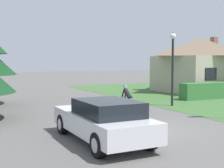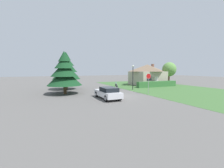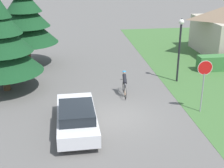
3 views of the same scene
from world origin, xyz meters
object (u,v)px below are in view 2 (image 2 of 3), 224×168
cottage_house (147,74)px  conifer_tall_near (64,72)px  street_lamp (133,73)px  stop_sign (148,79)px  sedan_left_lane (108,93)px  cyclist (117,88)px  deciduous_tree_right (169,69)px  conifer_tall_far (66,69)px

cottage_house → conifer_tall_near: conifer_tall_near is taller
street_lamp → stop_sign: bearing=-93.0°
stop_sign → sedan_left_lane: bearing=14.0°
cyclist → conifer_tall_near: (-7.24, 1.81, 2.38)m
cyclist → stop_sign: (3.69, -2.80, 1.36)m
sedan_left_lane → cottage_house: bearing=-52.0°
cottage_house → sedan_left_lane: (-14.56, -11.76, -1.69)m
conifer_tall_near → deciduous_tree_right: 25.41m
cyclist → conifer_tall_near: bearing=79.9°
conifer_tall_near → deciduous_tree_right: (24.79, 5.55, 0.42)m
deciduous_tree_right → conifer_tall_far: bearing=-178.8°
cyclist → deciduous_tree_right: size_ratio=0.35×
cottage_house → deciduous_tree_right: size_ratio=1.40×
street_lamp → deciduous_tree_right: deciduous_tree_right is taller
sedan_left_lane → cyclist: bearing=-38.7°
cottage_house → cyclist: size_ratio=3.97×
deciduous_tree_right → cyclist: bearing=-157.2°
stop_sign → conifer_tall_near: conifer_tall_near is taller
deciduous_tree_right → street_lamp: bearing=-157.7°
cottage_house → cyclist: (-11.55, -7.88, -1.68)m
cottage_house → street_lamp: cottage_house is taller
cyclist → conifer_tall_far: bearing=47.0°
street_lamp → conifer_tall_near: 11.18m
sedan_left_lane → deciduous_tree_right: 23.61m
sedan_left_lane → cyclist: (3.01, 3.89, 0.01)m
sedan_left_lane → deciduous_tree_right: (20.57, 11.25, 2.81)m
cottage_house → street_lamp: (-7.61, -6.10, 0.43)m
street_lamp → conifer_tall_far: bearing=153.8°
deciduous_tree_right → sedan_left_lane: bearing=-151.3°
cottage_house → conifer_tall_near: 19.75m
cottage_house → cyclist: 14.08m
sedan_left_lane → cyclist: cyclist is taller
sedan_left_lane → conifer_tall_near: 7.49m
deciduous_tree_right → conifer_tall_near: bearing=-167.4°
cyclist → conifer_tall_near: conifer_tall_near is taller
cyclist → deciduous_tree_right: 19.24m
cottage_house → sedan_left_lane: 18.79m
street_lamp → conifer_tall_far: size_ratio=0.66×
street_lamp → conifer_tall_far: 11.53m
stop_sign → conifer_tall_far: 14.04m
conifer_tall_far → cyclist: bearing=-47.0°
stop_sign → conifer_tall_near: (-10.94, 4.61, 1.01)m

